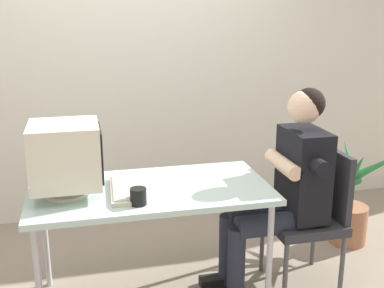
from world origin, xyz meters
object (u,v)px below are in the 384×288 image
(keyboard, at_px, (126,189))
(office_chair, at_px, (313,211))
(desk, at_px, (151,196))
(desk_mug, at_px, (138,196))
(potted_plant, at_px, (350,201))
(person_seated, at_px, (285,184))
(crt_monitor, at_px, (66,155))

(keyboard, relative_size, office_chair, 0.50)
(desk, xyz_separation_m, desk_mug, (-0.10, -0.23, 0.10))
(desk, height_order, potted_plant, potted_plant)
(person_seated, distance_m, potted_plant, 0.94)
(person_seated, bearing_deg, keyboard, 179.45)
(desk, bearing_deg, office_chair, -2.24)
(person_seated, height_order, potted_plant, person_seated)
(keyboard, height_order, office_chair, office_chair)
(crt_monitor, xyz_separation_m, potted_plant, (2.04, 0.39, -0.63))
(desk, height_order, office_chair, office_chair)
(potted_plant, bearing_deg, office_chair, -140.94)
(potted_plant, bearing_deg, keyboard, -166.00)
(office_chair, distance_m, person_seated, 0.28)
(potted_plant, bearing_deg, desk_mug, -159.50)
(desk, bearing_deg, keyboard, -167.95)
(crt_monitor, xyz_separation_m, desk_mug, (0.36, -0.23, -0.19))
(person_seated, bearing_deg, crt_monitor, 178.02)
(person_seated, relative_size, desk_mug, 13.02)
(potted_plant, bearing_deg, person_seated, -149.46)
(office_chair, relative_size, person_seated, 0.69)
(keyboard, bearing_deg, desk_mug, -76.85)
(desk, distance_m, office_chair, 1.05)
(crt_monitor, height_order, office_chair, crt_monitor)
(office_chair, xyz_separation_m, person_seated, (-0.20, 0.00, 0.20))
(potted_plant, height_order, desk_mug, desk_mug)
(crt_monitor, distance_m, person_seated, 1.33)
(desk, relative_size, keyboard, 3.11)
(keyboard, bearing_deg, crt_monitor, 173.65)
(desk, height_order, desk_mug, desk_mug)
(person_seated, bearing_deg, desk_mug, -168.61)
(desk, xyz_separation_m, potted_plant, (1.58, 0.40, -0.34))
(keyboard, height_order, person_seated, person_seated)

